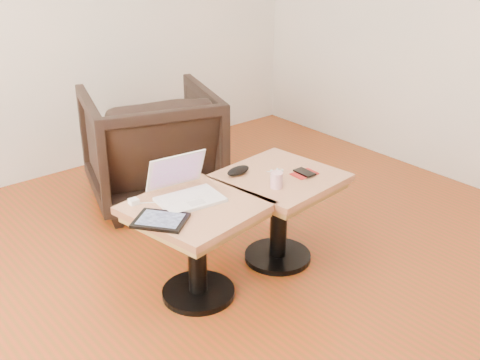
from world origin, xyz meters
TOP-DOWN VIEW (x-y plane):
  - room_shell at (0.00, 0.00)m, footprint 4.52×4.52m
  - side_table_left at (-0.05, 0.29)m, footprint 0.66×0.66m
  - side_table_right at (0.51, 0.29)m, footprint 0.64×0.64m
  - laptop at (-0.04, 0.38)m, footprint 0.33×0.32m
  - tablet at (-0.27, 0.24)m, footprint 0.29×0.29m
  - charging_adapter at (-0.27, 0.48)m, footprint 0.05×0.05m
  - glasses_case at (0.34, 0.43)m, footprint 0.15×0.07m
  - striped_cup at (0.38, 0.18)m, footprint 0.07×0.07m
  - earbuds_tangle at (0.52, 0.32)m, footprint 0.08×0.06m
  - phone_on_sleeve at (0.61, 0.21)m, footprint 0.14×0.12m
  - armchair at (0.40, 1.42)m, footprint 1.04×1.05m

SIDE VIEW (x-z plane):
  - armchair at x=0.40m, z-range 0.00..0.76m
  - side_table_left at x=-0.05m, z-range 0.13..0.65m
  - side_table_right at x=0.51m, z-range 0.13..0.65m
  - phone_on_sleeve at x=0.61m, z-range 0.52..0.53m
  - earbuds_tangle at x=0.52m, z-range 0.52..0.53m
  - tablet at x=-0.27m, z-range 0.52..0.54m
  - charging_adapter at x=-0.27m, z-range 0.52..0.55m
  - glasses_case at x=0.34m, z-range 0.52..0.56m
  - striped_cup at x=0.38m, z-range 0.52..0.60m
  - laptop at x=-0.04m, z-range 0.46..0.66m
  - room_shell at x=0.00m, z-range 0.00..2.71m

